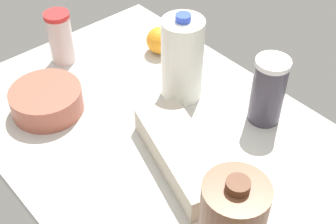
% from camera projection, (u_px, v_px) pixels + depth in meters
% --- Properties ---
extents(countertop, '(1.20, 0.76, 0.03)m').
position_uv_depth(countertop, '(168.00, 144.00, 1.22)').
color(countertop, silver).
rests_on(countertop, ground).
extents(shaker_bottle, '(0.09, 0.09, 0.19)m').
position_uv_depth(shaker_bottle, '(268.00, 91.00, 1.21)').
color(shaker_bottle, '#3A3644').
rests_on(shaker_bottle, countertop).
extents(tumbler_cup, '(0.08, 0.08, 0.17)m').
position_uv_depth(tumbler_cup, '(60.00, 38.00, 1.42)').
color(tumbler_cup, beige).
rests_on(tumbler_cup, countertop).
extents(egg_carton, '(0.35, 0.21, 0.07)m').
position_uv_depth(egg_carton, '(183.00, 154.00, 1.13)').
color(egg_carton, beige).
rests_on(egg_carton, countertop).
extents(mixing_bowl, '(0.20, 0.20, 0.07)m').
position_uv_depth(mixing_bowl, '(47.00, 100.00, 1.28)').
color(mixing_bowl, '#AC5845').
rests_on(mixing_bowl, countertop).
extents(milk_jug, '(0.12, 0.12, 0.26)m').
position_uv_depth(milk_jug, '(182.00, 59.00, 1.27)').
color(milk_jug, white).
rests_on(milk_jug, countertop).
extents(orange_far_back, '(0.09, 0.09, 0.09)m').
position_uv_depth(orange_far_back, '(160.00, 40.00, 1.48)').
color(orange_far_back, orange).
rests_on(orange_far_back, countertop).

